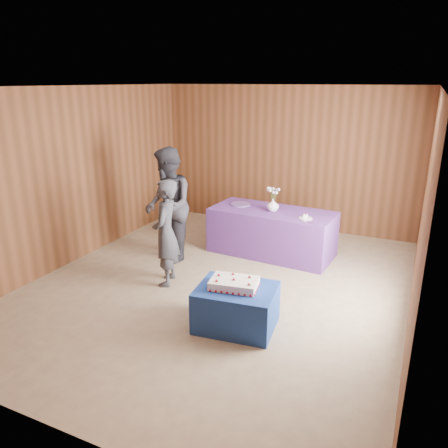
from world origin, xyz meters
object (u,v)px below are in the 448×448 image
Objects in this scene: cake_table at (236,307)px; sheet_cake at (234,283)px; serving_table at (272,232)px; guest_left at (166,233)px; vase at (273,205)px; guest_right at (168,206)px.

sheet_cake is (-0.03, 0.00, 0.30)m from cake_table.
guest_left reaches higher than serving_table.
sheet_cake is (0.34, -2.35, 0.17)m from serving_table.
sheet_cake is 3.03× the size of vase.
guest_right reaches higher than cake_table.
serving_table is at bearing 82.52° from guest_right.
cake_table is at bearing -17.79° from sheet_cake.
vase reaches higher than serving_table.
cake_table is 1.46× the size of sheet_cake.
serving_table reaches higher than sheet_cake.
guest_left is at bearing 144.21° from sheet_cake.
vase is at bearing 88.74° from sheet_cake.
guest_right is at bearing -147.26° from vase.
guest_right is (-1.75, 1.41, 0.36)m from sheet_cake.
cake_table is at bearing 44.69° from guest_left.
guest_right is at bearing -170.21° from guest_left.
sheet_cake is 1.49m from guest_left.
cake_table is 0.50× the size of guest_right.
guest_right is (-1.40, -0.94, 0.53)m from serving_table.
cake_table is 0.45× the size of serving_table.
cake_table is 2.39m from serving_table.
cake_table is 4.44× the size of vase.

